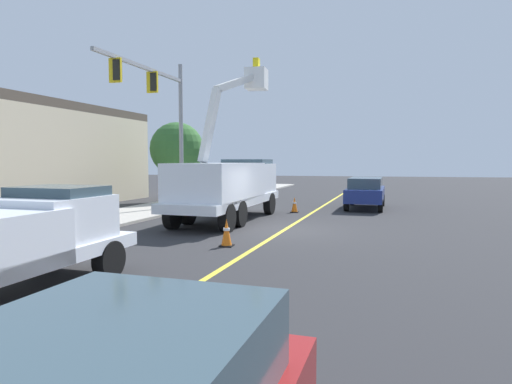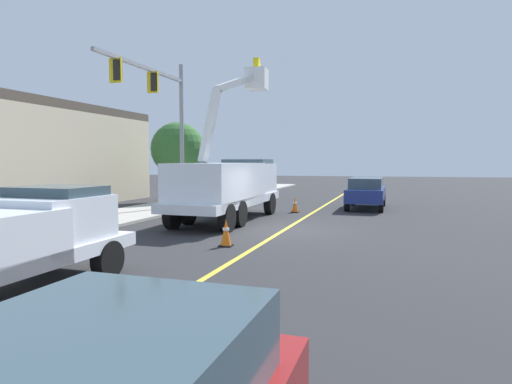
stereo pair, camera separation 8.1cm
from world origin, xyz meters
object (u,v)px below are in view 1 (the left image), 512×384
Objects in this scene: service_pickup_truck at (3,241)px; traffic_cone_mid_rear at (294,205)px; traffic_signal_mast at (161,106)px; utility_bucket_truck at (228,184)px; passing_minivan at (366,191)px; traffic_cone_mid_front at (227,233)px.

traffic_cone_mid_rear is at bearing -12.81° from service_pickup_truck.
utility_bucket_truck is at bearing -115.08° from traffic_signal_mast.
passing_minivan is 4.56m from traffic_cone_mid_rear.
service_pickup_truck is at bearing 156.05° from traffic_cone_mid_front.
service_pickup_truck is 0.74× the size of traffic_signal_mast.
utility_bucket_truck is at bearing -4.98° from service_pickup_truck.
utility_bucket_truck is 10.64× the size of traffic_cone_mid_rear.
utility_bucket_truck is at bearing 145.72° from traffic_cone_mid_rear.
traffic_cone_mid_rear is at bearing -5.11° from traffic_cone_mid_front.
traffic_signal_mast is at bearing 36.65° from traffic_cone_mid_front.
service_pickup_truck is 14.38m from traffic_signal_mast.
traffic_signal_mast is at bearing 114.16° from passing_minivan.
traffic_cone_mid_front is 9.27m from traffic_cone_mid_rear.
passing_minivan is (6.36, -5.98, -0.64)m from utility_bucket_truck.
traffic_signal_mast reaches higher than passing_minivan.
service_pickup_truck reaches higher than traffic_cone_mid_front.
traffic_signal_mast is (-4.48, 9.99, 4.35)m from passing_minivan.
service_pickup_truck reaches higher than traffic_cone_mid_rear.
passing_minivan reaches higher than traffic_cone_mid_front.
passing_minivan is 12.81m from traffic_cone_mid_front.
utility_bucket_truck is 1.70× the size of passing_minivan.
service_pickup_truck is 6.77× the size of traffic_cone_mid_front.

